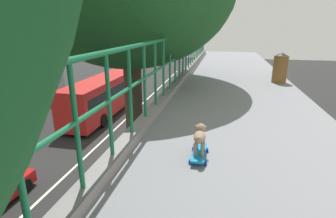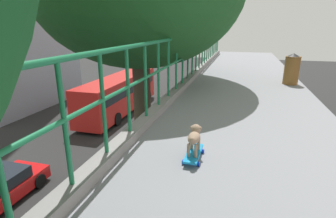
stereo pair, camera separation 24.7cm
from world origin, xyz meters
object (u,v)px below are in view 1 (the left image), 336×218
(toy_skateboard, at_px, (199,153))
(litter_bin, at_px, (280,67))
(small_dog, at_px, (200,136))
(city_bus, at_px, (105,93))

(toy_skateboard, xyz_separation_m, litter_bin, (1.70, 4.68, 0.35))
(toy_skateboard, bearing_deg, litter_bin, 70.00)
(toy_skateboard, relative_size, small_dog, 1.40)
(city_bus, height_order, toy_skateboard, toy_skateboard)
(toy_skateboard, bearing_deg, small_dog, 89.71)
(city_bus, relative_size, litter_bin, 13.59)
(city_bus, xyz_separation_m, litter_bin, (10.83, -12.03, 4.21))
(toy_skateboard, relative_size, litter_bin, 0.62)
(city_bus, distance_m, litter_bin, 16.72)
(city_bus, xyz_separation_m, small_dog, (9.13, -16.69, 4.07))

